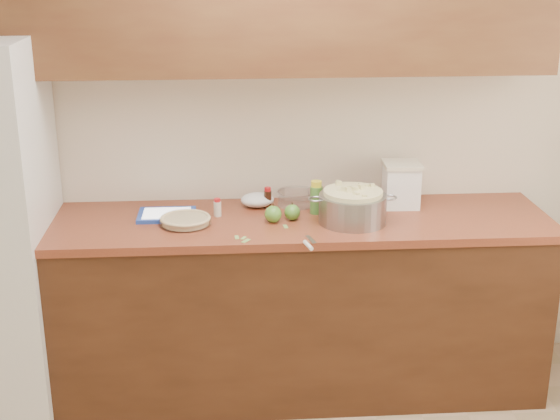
{
  "coord_description": "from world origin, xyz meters",
  "views": [
    {
      "loc": [
        -0.25,
        -2.07,
        2.18
      ],
      "look_at": [
        0.0,
        1.43,
        0.98
      ],
      "focal_mm": 50.0,
      "sensor_mm": 36.0,
      "label": 1
    }
  ],
  "objects": [
    {
      "name": "room_shell",
      "position": [
        0.0,
        0.0,
        1.3
      ],
      "size": [
        3.6,
        3.6,
        3.6
      ],
      "color": "tan",
      "rests_on": "ground"
    },
    {
      "name": "counter_run",
      "position": [
        0.0,
        1.48,
        0.46
      ],
      "size": [
        2.64,
        0.68,
        0.92
      ],
      "color": "#472514",
      "rests_on": "ground"
    },
    {
      "name": "pie",
      "position": [
        -0.45,
        1.42,
        0.94
      ],
      "size": [
        0.25,
        0.25,
        0.04
      ],
      "rotation": [
        0.0,
        0.0,
        -0.06
      ],
      "color": "silver",
      "rests_on": "counter_run"
    },
    {
      "name": "colander",
      "position": [
        0.34,
        1.4,
        1.0
      ],
      "size": [
        0.43,
        0.32,
        0.16
      ],
      "rotation": [
        0.0,
        0.0,
        -0.3
      ],
      "color": "gray",
      "rests_on": "counter_run"
    },
    {
      "name": "flour_canister",
      "position": [
        0.63,
        1.62,
        1.03
      ],
      "size": [
        0.19,
        0.19,
        0.23
      ],
      "rotation": [
        0.0,
        0.0,
        -0.04
      ],
      "color": "white",
      "rests_on": "counter_run"
    },
    {
      "name": "tablet",
      "position": [
        -0.55,
        1.54,
        0.93
      ],
      "size": [
        0.28,
        0.21,
        0.02
      ],
      "rotation": [
        0.0,
        0.0,
        -0.01
      ],
      "color": "#2344AA",
      "rests_on": "counter_run"
    },
    {
      "name": "paring_knife",
      "position": [
        0.1,
        1.1,
        0.93
      ],
      "size": [
        0.06,
        0.19,
        0.02
      ],
      "rotation": [
        0.0,
        0.0,
        0.24
      ],
      "color": "gray",
      "rests_on": "counter_run"
    },
    {
      "name": "lemon_bottle",
      "position": [
        0.19,
        1.54,
        1.0
      ],
      "size": [
        0.06,
        0.06,
        0.17
      ],
      "rotation": [
        0.0,
        0.0,
        -0.31
      ],
      "color": "#4C8C38",
      "rests_on": "counter_run"
    },
    {
      "name": "cinnamon_shaker",
      "position": [
        -0.3,
        1.53,
        0.96
      ],
      "size": [
        0.04,
        0.04,
        0.09
      ],
      "rotation": [
        0.0,
        0.0,
        0.33
      ],
      "color": "beige",
      "rests_on": "counter_run"
    },
    {
      "name": "vanilla_bottle",
      "position": [
        -0.05,
        1.64,
        0.97
      ],
      "size": [
        0.04,
        0.04,
        0.11
      ],
      "rotation": [
        0.0,
        0.0,
        0.35
      ],
      "color": "black",
      "rests_on": "counter_run"
    },
    {
      "name": "mixing_bowl",
      "position": [
        0.1,
        1.68,
        0.96
      ],
      "size": [
        0.2,
        0.2,
        0.07
      ],
      "rotation": [
        0.0,
        0.0,
        0.35
      ],
      "color": "silver",
      "rests_on": "counter_run"
    },
    {
      "name": "paper_towel",
      "position": [
        -0.1,
        1.66,
        0.96
      ],
      "size": [
        0.2,
        0.18,
        0.07
      ],
      "primitive_type": "ellipsoid",
      "rotation": [
        0.0,
        0.0,
        0.29
      ],
      "color": "white",
      "rests_on": "counter_run"
    },
    {
      "name": "apple_left",
      "position": [
        -0.03,
        1.42,
        0.96
      ],
      "size": [
        0.08,
        0.08,
        0.09
      ],
      "color": "#51902E",
      "rests_on": "counter_run"
    },
    {
      "name": "apple_center",
      "position": [
        0.06,
        1.45,
        0.96
      ],
      "size": [
        0.08,
        0.08,
        0.09
      ],
      "color": "#51902E",
      "rests_on": "counter_run"
    },
    {
      "name": "peel_a",
      "position": [
        -0.21,
        1.23,
        0.92
      ],
      "size": [
        0.02,
        0.04,
        0.0
      ],
      "primitive_type": "cube",
      "rotation": [
        0.0,
        0.0,
        -1.49
      ],
      "color": "#85B859",
      "rests_on": "counter_run"
    },
    {
      "name": "peel_b",
      "position": [
        0.02,
        1.35,
        0.92
      ],
      "size": [
        0.02,
        0.05,
        0.0
      ],
      "primitive_type": "cube",
      "rotation": [
        0.0,
        0.0,
        1.69
      ],
      "color": "#85B859",
      "rests_on": "counter_run"
    },
    {
      "name": "peel_c",
      "position": [
        -0.18,
        1.22,
        0.92
      ],
      "size": [
        0.03,
        0.04,
        0.0
      ],
      "primitive_type": "cube",
      "rotation": [
        0.0,
        0.0,
        -2.04
      ],
      "color": "#85B859",
      "rests_on": "counter_run"
    },
    {
      "name": "peel_d",
      "position": [
        -0.17,
        1.18,
        0.92
      ],
      "size": [
        0.04,
        0.05,
        0.0
      ],
      "primitive_type": "cube",
      "rotation": [
        0.0,
        0.0,
        -2.19
      ],
      "color": "#85B859",
      "rests_on": "counter_run"
    }
  ]
}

